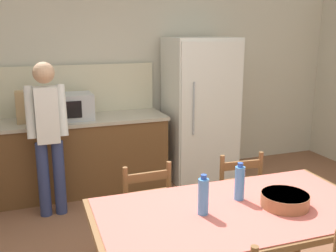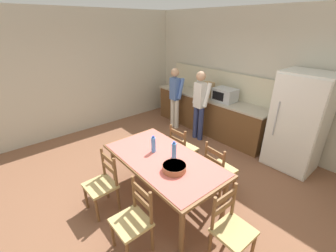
{
  "view_description": "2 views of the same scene",
  "coord_description": "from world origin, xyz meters",
  "px_view_note": "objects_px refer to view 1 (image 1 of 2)",
  "views": [
    {
      "loc": [
        -1.11,
        -2.39,
        1.94
      ],
      "look_at": [
        -0.08,
        0.4,
        1.2
      ],
      "focal_mm": 42.0,
      "sensor_mm": 36.0,
      "label": 1
    },
    {
      "loc": [
        2.3,
        -2.05,
        2.57
      ],
      "look_at": [
        -0.05,
        -0.02,
        1.14
      ],
      "focal_mm": 24.0,
      "sensor_mm": 36.0,
      "label": 2
    }
  ],
  "objects_px": {
    "paper_bag": "(27,107)",
    "bottle_near_centre": "(203,196)",
    "serving_bowl": "(285,199)",
    "refrigerator": "(200,109)",
    "person_at_counter": "(48,132)",
    "chair_side_far_right": "(233,199)",
    "microwave": "(71,107)",
    "dining_table": "(235,219)",
    "chair_side_far_left": "(143,212)",
    "bottle_off_centre": "(240,183)"
  },
  "relations": [
    {
      "from": "chair_side_far_right",
      "to": "bottle_near_centre",
      "type": "bearing_deg",
      "value": 53.77
    },
    {
      "from": "serving_bowl",
      "to": "chair_side_far_right",
      "type": "height_order",
      "value": "chair_side_far_right"
    },
    {
      "from": "microwave",
      "to": "serving_bowl",
      "type": "height_order",
      "value": "microwave"
    },
    {
      "from": "dining_table",
      "to": "serving_bowl",
      "type": "relative_size",
      "value": 5.98
    },
    {
      "from": "serving_bowl",
      "to": "person_at_counter",
      "type": "height_order",
      "value": "person_at_counter"
    },
    {
      "from": "microwave",
      "to": "bottle_near_centre",
      "type": "bearing_deg",
      "value": -77.81
    },
    {
      "from": "refrigerator",
      "to": "serving_bowl",
      "type": "height_order",
      "value": "refrigerator"
    },
    {
      "from": "microwave",
      "to": "chair_side_far_right",
      "type": "xyz_separation_m",
      "value": [
        1.21,
        -1.71,
        -0.62
      ]
    },
    {
      "from": "paper_bag",
      "to": "person_at_counter",
      "type": "bearing_deg",
      "value": -70.64
    },
    {
      "from": "refrigerator",
      "to": "bottle_near_centre",
      "type": "xyz_separation_m",
      "value": [
        -1.11,
        -2.47,
        -0.02
      ]
    },
    {
      "from": "chair_side_far_right",
      "to": "chair_side_far_left",
      "type": "bearing_deg",
      "value": 3.58
    },
    {
      "from": "microwave",
      "to": "bottle_near_centre",
      "type": "distance_m",
      "value": 2.55
    },
    {
      "from": "serving_bowl",
      "to": "bottle_off_centre",
      "type": "bearing_deg",
      "value": 138.6
    },
    {
      "from": "dining_table",
      "to": "bottle_near_centre",
      "type": "xyz_separation_m",
      "value": [
        -0.24,
        0.0,
        0.2
      ]
    },
    {
      "from": "paper_bag",
      "to": "dining_table",
      "type": "height_order",
      "value": "paper_bag"
    },
    {
      "from": "dining_table",
      "to": "person_at_counter",
      "type": "distance_m",
      "value": 2.25
    },
    {
      "from": "refrigerator",
      "to": "microwave",
      "type": "bearing_deg",
      "value": 179.34
    },
    {
      "from": "microwave",
      "to": "chair_side_far_right",
      "type": "relative_size",
      "value": 0.55
    },
    {
      "from": "refrigerator",
      "to": "dining_table",
      "type": "relative_size",
      "value": 0.96
    },
    {
      "from": "bottle_near_centre",
      "to": "serving_bowl",
      "type": "height_order",
      "value": "bottle_near_centre"
    },
    {
      "from": "refrigerator",
      "to": "bottle_off_centre",
      "type": "xyz_separation_m",
      "value": [
        -0.78,
        -2.35,
        -0.02
      ]
    },
    {
      "from": "serving_bowl",
      "to": "chair_side_far_right",
      "type": "bearing_deg",
      "value": 82.75
    },
    {
      "from": "chair_side_far_right",
      "to": "microwave",
      "type": "bearing_deg",
      "value": -49.84
    },
    {
      "from": "serving_bowl",
      "to": "chair_side_far_left",
      "type": "xyz_separation_m",
      "value": [
        -0.74,
        0.88,
        -0.38
      ]
    },
    {
      "from": "serving_bowl",
      "to": "refrigerator",
      "type": "bearing_deg",
      "value": 77.93
    },
    {
      "from": "bottle_near_centre",
      "to": "person_at_counter",
      "type": "height_order",
      "value": "person_at_counter"
    },
    {
      "from": "microwave",
      "to": "bottle_near_centre",
      "type": "xyz_separation_m",
      "value": [
        0.54,
        -2.49,
        -0.16
      ]
    },
    {
      "from": "microwave",
      "to": "dining_table",
      "type": "distance_m",
      "value": 2.63
    },
    {
      "from": "refrigerator",
      "to": "bottle_off_centre",
      "type": "height_order",
      "value": "refrigerator"
    },
    {
      "from": "bottle_near_centre",
      "to": "person_at_counter",
      "type": "bearing_deg",
      "value": 112.94
    },
    {
      "from": "microwave",
      "to": "chair_side_far_left",
      "type": "relative_size",
      "value": 0.55
    },
    {
      "from": "paper_bag",
      "to": "microwave",
      "type": "bearing_deg",
      "value": 0.92
    },
    {
      "from": "dining_table",
      "to": "chair_side_far_right",
      "type": "height_order",
      "value": "chair_side_far_right"
    },
    {
      "from": "person_at_counter",
      "to": "chair_side_far_right",
      "type": "bearing_deg",
      "value": -128.22
    },
    {
      "from": "refrigerator",
      "to": "dining_table",
      "type": "distance_m",
      "value": 2.63
    },
    {
      "from": "paper_bag",
      "to": "bottle_near_centre",
      "type": "bearing_deg",
      "value": -67.79
    },
    {
      "from": "microwave",
      "to": "chair_side_far_left",
      "type": "xyz_separation_m",
      "value": [
        0.37,
        -1.69,
        -0.62
      ]
    },
    {
      "from": "microwave",
      "to": "bottle_off_centre",
      "type": "xyz_separation_m",
      "value": [
        0.87,
        -2.37,
        -0.16
      ]
    },
    {
      "from": "dining_table",
      "to": "bottle_near_centre",
      "type": "relative_size",
      "value": 7.09
    },
    {
      "from": "dining_table",
      "to": "bottle_off_centre",
      "type": "distance_m",
      "value": 0.26
    },
    {
      "from": "refrigerator",
      "to": "person_at_counter",
      "type": "relative_size",
      "value": 1.13
    },
    {
      "from": "microwave",
      "to": "paper_bag",
      "type": "distance_m",
      "value": 0.48
    },
    {
      "from": "dining_table",
      "to": "serving_bowl",
      "type": "height_order",
      "value": "serving_bowl"
    },
    {
      "from": "bottle_near_centre",
      "to": "chair_side_far_right",
      "type": "distance_m",
      "value": 1.13
    },
    {
      "from": "paper_bag",
      "to": "chair_side_far_right",
      "type": "xyz_separation_m",
      "value": [
        1.69,
        -1.7,
        -0.65
      ]
    },
    {
      "from": "microwave",
      "to": "serving_bowl",
      "type": "bearing_deg",
      "value": -66.79
    },
    {
      "from": "dining_table",
      "to": "person_at_counter",
      "type": "xyz_separation_m",
      "value": [
        -1.07,
        1.97,
        0.22
      ]
    },
    {
      "from": "paper_bag",
      "to": "person_at_counter",
      "type": "distance_m",
      "value": 0.57
    },
    {
      "from": "bottle_off_centre",
      "to": "chair_side_far_left",
      "type": "xyz_separation_m",
      "value": [
        -0.51,
        0.68,
        -0.45
      ]
    },
    {
      "from": "paper_bag",
      "to": "dining_table",
      "type": "distance_m",
      "value": 2.81
    }
  ]
}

